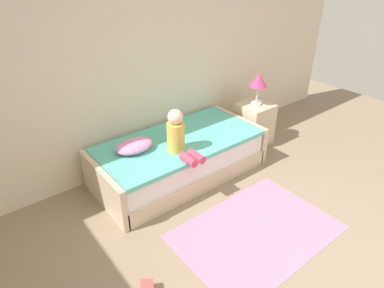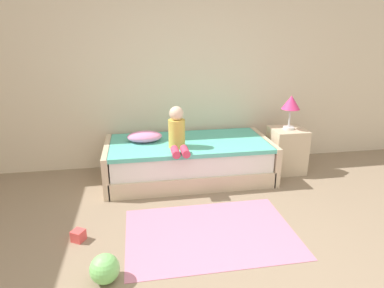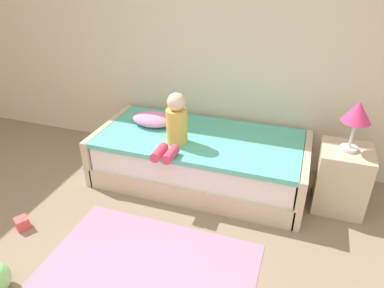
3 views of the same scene
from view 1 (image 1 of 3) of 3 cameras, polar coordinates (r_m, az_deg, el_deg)
name	(u,v)px [view 1 (image 1 of 3)]	position (r m, az deg, el deg)	size (l,w,h in m)	color
ground_plane	(311,284)	(3.20, 19.89, -21.83)	(9.20, 9.20, 0.00)	gray
wall_rear	(141,51)	(4.04, -8.85, 15.58)	(7.20, 0.10, 2.90)	beige
bed	(180,157)	(4.09, -2.17, -2.32)	(2.11, 1.00, 0.50)	beige
nightstand	(254,123)	(4.88, 10.69, 3.51)	(0.44, 0.44, 0.60)	beige
table_lamp	(258,81)	(4.64, 11.43, 10.58)	(0.24, 0.24, 0.45)	silver
child_figure	(178,136)	(3.61, -2.38, 1.41)	(0.20, 0.51, 0.50)	gold
pillow	(134,146)	(3.75, -9.97, -0.30)	(0.44, 0.30, 0.13)	#EA8CC6
area_rug	(256,232)	(3.49, 11.07, -14.66)	(1.60, 1.10, 0.01)	pink
toy_block	(147,288)	(2.97, -7.75, -23.52)	(0.10, 0.10, 0.10)	#E54C4C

